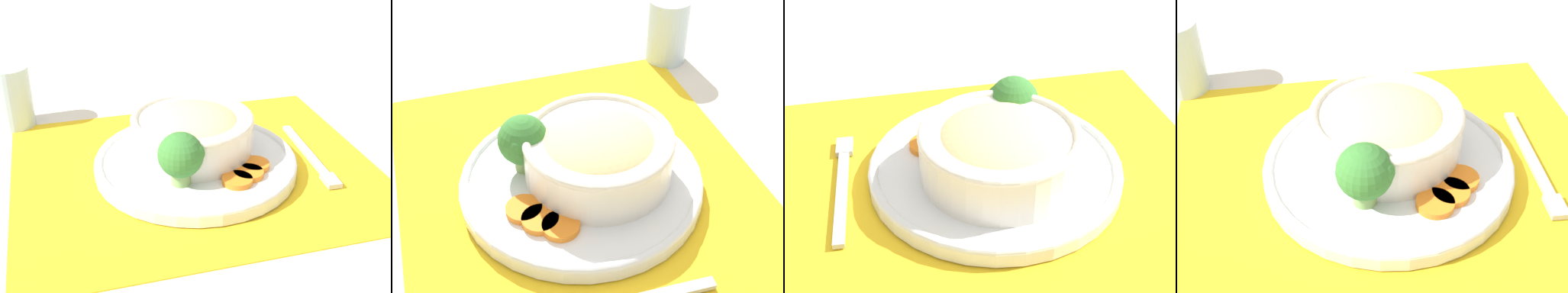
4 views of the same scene
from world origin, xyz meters
The scene contains 9 objects.
ground_plane centered at (0.00, 0.00, 0.00)m, with size 4.00×4.00×0.00m, color beige.
placemat centered at (0.00, 0.00, 0.00)m, with size 0.53×0.45×0.00m.
plate centered at (0.00, 0.00, 0.02)m, with size 0.29×0.29×0.02m.
bowl centered at (0.00, -0.02, 0.06)m, with size 0.18×0.18×0.07m.
broccoli_floret centered at (0.03, 0.06, 0.06)m, with size 0.06×0.06×0.07m.
carrot_slice_near centered at (-0.04, 0.08, 0.02)m, with size 0.04×0.04×0.01m.
carrot_slice_middle centered at (-0.06, 0.06, 0.02)m, with size 0.04×0.04×0.01m.
carrot_slice_far centered at (-0.07, 0.04, 0.02)m, with size 0.04×0.04×0.01m.
water_glass centered at (0.26, -0.22, 0.05)m, with size 0.07×0.07×0.10m.
Camera 2 is at (-0.46, 0.12, 0.46)m, focal length 50.00 mm.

